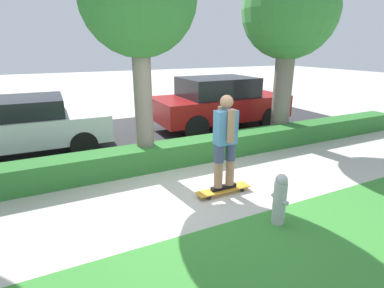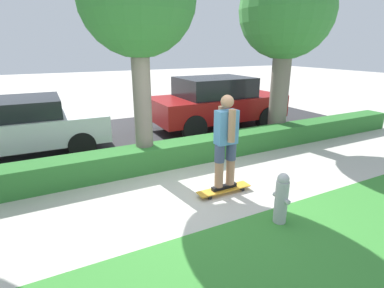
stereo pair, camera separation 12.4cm
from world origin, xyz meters
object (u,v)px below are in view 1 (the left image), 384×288
at_px(parked_car_middle, 219,102).
at_px(parked_car_front, 25,124).
at_px(tree_far, 289,14).
at_px(fire_hydrant, 280,199).
at_px(skateboard, 223,190).
at_px(tree_mid, 138,0).
at_px(skater_person, 225,141).

bearing_deg(parked_car_middle, parked_car_front, 179.99).
height_order(tree_far, fire_hydrant, tree_far).
bearing_deg(tree_far, fire_hydrant, -131.48).
distance_m(skateboard, tree_mid, 3.92).
relative_size(skateboard, parked_car_front, 0.27).
height_order(tree_far, parked_car_middle, tree_far).
relative_size(skater_person, parked_car_front, 0.44).
distance_m(skater_person, fire_hydrant, 1.36).
bearing_deg(skateboard, parked_car_front, 128.59).
relative_size(parked_car_front, parked_car_middle, 0.90).
bearing_deg(tree_mid, parked_car_front, 136.93).
distance_m(skater_person, tree_mid, 3.16).
bearing_deg(parked_car_front, skateboard, -50.37).
distance_m(skater_person, tree_far, 4.59).
distance_m(tree_mid, tree_far, 4.14).
relative_size(tree_mid, fire_hydrant, 5.68).
height_order(skater_person, fire_hydrant, skater_person).
height_order(tree_mid, parked_car_middle, tree_mid).
bearing_deg(skateboard, tree_mid, 115.30).
height_order(parked_car_middle, fire_hydrant, parked_car_middle).
relative_size(skater_person, parked_car_middle, 0.40).
distance_m(tree_mid, parked_car_middle, 4.64).
height_order(tree_far, parked_car_front, tree_far).
bearing_deg(skateboard, skater_person, -45.00).
bearing_deg(tree_mid, fire_hydrant, -70.11).
xyz_separation_m(parked_car_front, parked_car_middle, (5.57, -0.02, 0.12)).
bearing_deg(tree_mid, skater_person, -64.70).
xyz_separation_m(tree_mid, fire_hydrant, (1.10, -3.05, -3.01)).
distance_m(tree_far, parked_car_front, 7.25).
height_order(skateboard, parked_car_middle, parked_car_middle).
bearing_deg(parked_car_middle, tree_mid, -145.33).
relative_size(tree_mid, parked_car_front, 1.19).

